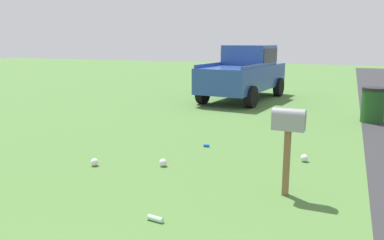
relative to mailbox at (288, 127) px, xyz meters
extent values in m
cube|color=brown|center=(0.00, 0.00, -0.55)|extent=(0.09, 0.09, 1.00)
cube|color=gray|center=(0.00, 0.00, 0.06)|extent=(0.21, 0.47, 0.22)
cylinder|color=gray|center=(0.00, 0.00, 0.17)|extent=(0.21, 0.47, 0.20)
cube|color=red|center=(0.11, 0.00, 0.13)|extent=(0.02, 0.04, 0.18)
cube|color=#284793|center=(9.12, 3.05, -0.17)|extent=(5.14, 2.42, 0.90)
cube|color=#284793|center=(9.71, 2.98, 0.66)|extent=(1.87, 1.90, 0.76)
cube|color=black|center=(9.71, 2.98, 0.66)|extent=(1.83, 1.93, 0.53)
cube|color=#284793|center=(8.14, 4.02, 0.34)|extent=(2.57, 0.38, 0.12)
cube|color=#284793|center=(7.94, 2.32, 0.34)|extent=(2.57, 0.38, 0.12)
cylinder|color=black|center=(10.85, 3.78, -0.67)|extent=(0.78, 0.35, 0.76)
cylinder|color=black|center=(10.64, 1.93, -0.67)|extent=(0.78, 0.35, 0.76)
cylinder|color=black|center=(7.60, 4.16, -0.67)|extent=(0.78, 0.35, 0.76)
cylinder|color=black|center=(7.39, 2.31, -0.67)|extent=(0.78, 0.35, 0.76)
cylinder|color=#1E4C1E|center=(6.32, -1.44, -0.59)|extent=(0.62, 0.62, 0.90)
cylinder|color=black|center=(6.32, -1.44, -0.10)|extent=(0.65, 0.65, 0.08)
cylinder|color=blue|center=(2.08, 2.01, -1.01)|extent=(0.09, 0.13, 0.07)
sphere|color=silver|center=(0.53, 2.30, -0.98)|extent=(0.14, 0.14, 0.14)
sphere|color=silver|center=(0.08, 3.48, -0.98)|extent=(0.14, 0.14, 0.14)
sphere|color=silver|center=(1.79, -0.08, -0.98)|extent=(0.14, 0.14, 0.14)
cylinder|color=#B2D8BF|center=(-1.52, 1.40, -1.01)|extent=(0.10, 0.23, 0.07)
camera|label=1|loc=(-5.64, -0.77, 1.23)|focal=36.54mm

